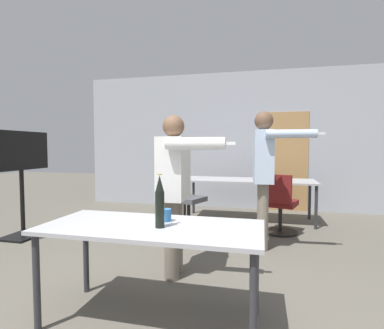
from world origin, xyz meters
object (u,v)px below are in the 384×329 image
beer_bottle (160,202)px  person_left_plaid (264,166)px  office_chair_side_rolled (185,201)px  tv_screen (21,172)px  person_right_polo (175,181)px  drink_cup (166,215)px  office_chair_mid_tucked (279,206)px

beer_bottle → person_left_plaid: bearing=69.3°
person_left_plaid → office_chair_side_rolled: (-1.28, 0.83, -0.66)m
tv_screen → office_chair_side_rolled: tv_screen is taller
person_right_polo → drink_cup: (0.13, -0.69, -0.19)m
tv_screen → drink_cup: bearing=-118.1°
office_chair_side_rolled → beer_bottle: beer_bottle is taller
person_right_polo → tv_screen: bearing=-109.2°
office_chair_mid_tucked → office_chair_side_rolled: size_ratio=1.00×
beer_bottle → person_right_polo: bearing=99.5°
person_left_plaid → office_chair_mid_tucked: (0.23, 0.71, -0.65)m
beer_bottle → drink_cup: size_ratio=3.99×
person_right_polo → drink_cup: person_right_polo is taller
office_chair_side_rolled → beer_bottle: bearing=32.5°
office_chair_mid_tucked → drink_cup: size_ratio=9.44×
person_right_polo → drink_cup: bearing=8.1°
tv_screen → beer_bottle: tv_screen is taller
tv_screen → office_chair_mid_tucked: size_ratio=1.69×
tv_screen → beer_bottle: (2.71, -1.63, -0.03)m
person_right_polo → office_chair_mid_tucked: person_right_polo is taller
office_chair_side_rolled → tv_screen: bearing=-40.8°
office_chair_mid_tucked → beer_bottle: size_ratio=2.37×
office_chair_mid_tucked → drink_cup: 2.68m
drink_cup → office_chair_side_rolled: bearing=101.6°
tv_screen → office_chair_mid_tucked: bearing=-74.4°
person_left_plaid → drink_cup: (-0.75, -1.76, -0.29)m
beer_bottle → office_chair_mid_tucked: bearing=70.0°
office_chair_side_rolled → drink_cup: (0.53, -2.59, 0.36)m
tv_screen → drink_cup: 3.07m
office_chair_side_rolled → drink_cup: 2.67m
person_left_plaid → office_chair_mid_tucked: 0.99m
person_left_plaid → person_right_polo: person_left_plaid is taller
tv_screen → person_right_polo: size_ratio=0.95×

